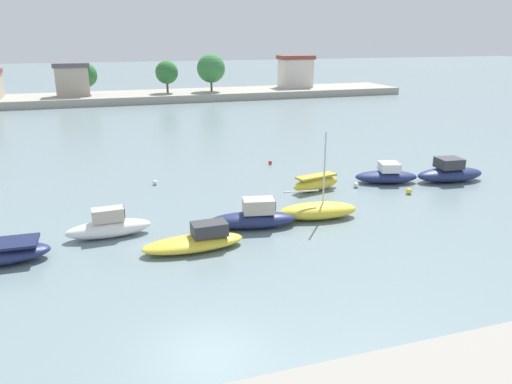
% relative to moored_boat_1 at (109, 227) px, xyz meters
% --- Properties ---
extents(ground_plane, '(400.00, 400.00, 0.00)m').
position_rel_moored_boat_1_xyz_m(ground_plane, '(2.79, -12.00, -0.60)').
color(ground_plane, slate).
extents(moored_boat_1, '(4.66, 1.61, 1.66)m').
position_rel_moored_boat_1_xyz_m(moored_boat_1, '(0.00, 0.00, 0.00)').
color(moored_boat_1, white).
rests_on(moored_boat_1, ground).
extents(moored_boat_2, '(5.37, 2.02, 1.39)m').
position_rel_moored_boat_1_xyz_m(moored_boat_2, '(4.21, -3.15, -0.13)').
color(moored_boat_2, yellow).
rests_on(moored_boat_2, ground).
extents(moored_boat_3, '(5.22, 2.57, 1.72)m').
position_rel_moored_boat_1_xyz_m(moored_boat_3, '(8.00, -1.13, 0.02)').
color(moored_boat_3, navy).
rests_on(moored_boat_3, ground).
extents(moored_boat_4, '(5.02, 2.42, 5.31)m').
position_rel_moored_boat_1_xyz_m(moored_boat_4, '(12.16, -0.94, -0.10)').
color(moored_boat_4, yellow).
rests_on(moored_boat_4, ground).
extents(moored_boat_5, '(4.02, 1.98, 1.13)m').
position_rel_moored_boat_1_xyz_m(moored_boat_5, '(14.42, 4.25, -0.05)').
color(moored_boat_5, yellow).
rests_on(moored_boat_5, ground).
extents(moored_boat_6, '(4.98, 3.06, 1.55)m').
position_rel_moored_boat_1_xyz_m(moored_boat_6, '(20.28, 4.39, -0.03)').
color(moored_boat_6, navy).
rests_on(moored_boat_6, ground).
extents(moored_boat_7, '(5.47, 2.47, 1.82)m').
position_rel_moored_boat_1_xyz_m(moored_boat_7, '(25.06, 3.23, 0.08)').
color(moored_boat_7, navy).
rests_on(moored_boat_7, ground).
extents(mooring_buoy_0, '(0.36, 0.36, 0.36)m').
position_rel_moored_boat_1_xyz_m(mooring_buoy_0, '(3.63, 9.23, -0.41)').
color(mooring_buoy_0, white).
rests_on(mooring_buoy_0, ground).
extents(mooring_buoy_1, '(0.34, 0.34, 0.34)m').
position_rel_moored_boat_1_xyz_m(mooring_buoy_1, '(13.83, 12.31, -0.43)').
color(mooring_buoy_1, red).
rests_on(mooring_buoy_1, ground).
extents(mooring_buoy_2, '(0.43, 0.43, 0.43)m').
position_rel_moored_boat_1_xyz_m(mooring_buoy_2, '(20.26, 1.45, -0.38)').
color(mooring_buoy_2, yellow).
rests_on(mooring_buoy_2, ground).
extents(mooring_buoy_4, '(0.39, 0.39, 0.39)m').
position_rel_moored_boat_1_xyz_m(mooring_buoy_4, '(17.51, 3.98, -0.40)').
color(mooring_buoy_4, white).
rests_on(mooring_buoy_4, ground).
extents(distant_shoreline, '(102.91, 11.25, 7.53)m').
position_rel_moored_boat_1_xyz_m(distant_shoreline, '(2.11, 59.67, 1.20)').
color(distant_shoreline, '#9E998C').
rests_on(distant_shoreline, ground).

